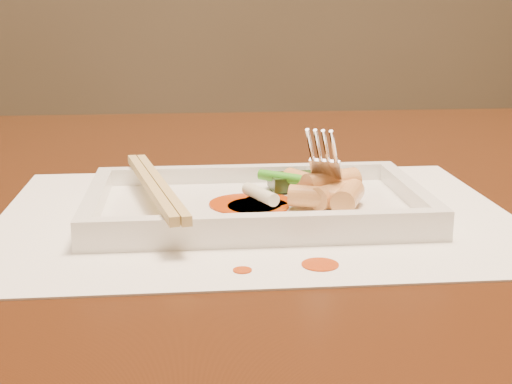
{
  "coord_description": "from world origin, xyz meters",
  "views": [
    {
      "loc": [
        -0.15,
        -0.62,
        0.91
      ],
      "look_at": [
        -0.09,
        -0.08,
        0.77
      ],
      "focal_mm": 50.0,
      "sensor_mm": 36.0,
      "label": 1
    }
  ],
  "objects": [
    {
      "name": "rice_cake_1",
      "position": [
        -0.05,
        -0.1,
        0.77
      ],
      "size": [
        0.05,
        0.03,
        0.02
      ],
      "primitive_type": "cylinder",
      "rotation": [
        1.57,
        0.0,
        1.21
      ],
      "color": "tan",
      "rests_on": "plate_base"
    },
    {
      "name": "veg_piece",
      "position": [
        -0.06,
        -0.04,
        0.77
      ],
      "size": [
        0.04,
        0.03,
        0.01
      ],
      "primitive_type": "cube",
      "rotation": [
        0.0,
        0.0,
        0.11
      ],
      "color": "black",
      "rests_on": "plate_base"
    },
    {
      "name": "placemat",
      "position": [
        -0.09,
        -0.08,
        0.75
      ],
      "size": [
        0.4,
        0.3,
        0.0
      ],
      "primitive_type": "cube",
      "color": "white",
      "rests_on": "table"
    },
    {
      "name": "scallion_green",
      "position": [
        -0.05,
        -0.06,
        0.77
      ],
      "size": [
        0.07,
        0.06,
        0.01
      ],
      "primitive_type": "cylinder",
      "rotation": [
        1.57,
        0.0,
        0.94
      ],
      "color": "#299217",
      "rests_on": "plate_base"
    },
    {
      "name": "sauce_splatter_b",
      "position": [
        -0.11,
        -0.2,
        0.75
      ],
      "size": [
        0.01,
        0.01,
        0.0
      ],
      "primitive_type": "cylinder",
      "color": "#B33405",
      "rests_on": "placemat"
    },
    {
      "name": "rice_cake_2",
      "position": [
        -0.04,
        -0.08,
        0.78
      ],
      "size": [
        0.05,
        0.04,
        0.02
      ],
      "primitive_type": "cylinder",
      "rotation": [
        1.57,
        0.0,
        1.99
      ],
      "color": "tan",
      "rests_on": "plate_base"
    },
    {
      "name": "rice_cake_0",
      "position": [
        -0.03,
        -0.1,
        0.77
      ],
      "size": [
        0.03,
        0.05,
        0.02
      ],
      "primitive_type": "cylinder",
      "rotation": [
        1.57,
        0.0,
        2.73
      ],
      "color": "tan",
      "rests_on": "plate_base"
    },
    {
      "name": "sauce_blob_0",
      "position": [
        -0.1,
        -0.08,
        0.76
      ],
      "size": [
        0.06,
        0.06,
        0.0
      ],
      "primitive_type": "cylinder",
      "color": "#B33405",
      "rests_on": "plate_base"
    },
    {
      "name": "chopstick_a",
      "position": [
        -0.18,
        -0.08,
        0.78
      ],
      "size": [
        0.05,
        0.19,
        0.01
      ],
      "primitive_type": "cube",
      "rotation": [
        0.0,
        0.0,
        0.21
      ],
      "color": "tan",
      "rests_on": "plate_rim_near"
    },
    {
      "name": "plate_rim_left",
      "position": [
        -0.22,
        -0.08,
        0.77
      ],
      "size": [
        0.01,
        0.14,
        0.01
      ],
      "primitive_type": "cube",
      "color": "white",
      "rests_on": "plate_base"
    },
    {
      "name": "rice_cake_3",
      "position": [
        -0.05,
        -0.06,
        0.77
      ],
      "size": [
        0.04,
        0.05,
        0.02
      ],
      "primitive_type": "cylinder",
      "rotation": [
        1.57,
        0.0,
        0.51
      ],
      "color": "tan",
      "rests_on": "plate_base"
    },
    {
      "name": "plate_rim_far",
      "position": [
        -0.09,
        -0.01,
        0.77
      ],
      "size": [
        0.26,
        0.01,
        0.01
      ],
      "primitive_type": "cube",
      "color": "white",
      "rests_on": "plate_base"
    },
    {
      "name": "scallion_white",
      "position": [
        -0.09,
        -0.1,
        0.77
      ],
      "size": [
        0.03,
        0.04,
        0.01
      ],
      "primitive_type": "cylinder",
      "rotation": [
        1.57,
        0.0,
        0.43
      ],
      "color": "#EAEACC",
      "rests_on": "plate_base"
    },
    {
      "name": "sauce_splatter_a",
      "position": [
        -0.06,
        -0.2,
        0.75
      ],
      "size": [
        0.02,
        0.02,
        0.0
      ],
      "primitive_type": "cylinder",
      "color": "#B33405",
      "rests_on": "placemat"
    },
    {
      "name": "plate_rim_right",
      "position": [
        0.03,
        -0.08,
        0.77
      ],
      "size": [
        0.01,
        0.14,
        0.01
      ],
      "primitive_type": "cube",
      "color": "white",
      "rests_on": "plate_base"
    },
    {
      "name": "table",
      "position": [
        0.0,
        0.0,
        0.65
      ],
      "size": [
        1.4,
        0.9,
        0.75
      ],
      "color": "black",
      "rests_on": "ground"
    },
    {
      "name": "sauce_blob_1",
      "position": [
        -0.08,
        -0.07,
        0.76
      ],
      "size": [
        0.04,
        0.04,
        0.0
      ],
      "primitive_type": "cylinder",
      "color": "#B33405",
      "rests_on": "plate_base"
    },
    {
      "name": "sauce_blob_2",
      "position": [
        -0.09,
        -0.09,
        0.76
      ],
      "size": [
        0.05,
        0.05,
        0.0
      ],
      "primitive_type": "cylinder",
      "color": "#B33405",
      "rests_on": "plate_base"
    },
    {
      "name": "chopstick_b",
      "position": [
        -0.17,
        -0.08,
        0.78
      ],
      "size": [
        0.05,
        0.19,
        0.01
      ],
      "primitive_type": "cube",
      "rotation": [
        0.0,
        0.0,
        0.21
      ],
      "color": "tan",
      "rests_on": "plate_rim_near"
    },
    {
      "name": "plate_rim_near",
      "position": [
        -0.09,
        -0.16,
        0.77
      ],
      "size": [
        0.26,
        0.01,
        0.01
      ],
      "primitive_type": "cube",
      "color": "white",
      "rests_on": "plate_base"
    },
    {
      "name": "plate_base",
      "position": [
        -0.09,
        -0.08,
        0.76
      ],
      "size": [
        0.26,
        0.16,
        0.01
      ],
      "primitive_type": "cube",
      "color": "white",
      "rests_on": "placemat"
    },
    {
      "name": "fork",
      "position": [
        -0.02,
        -0.06,
        0.83
      ],
      "size": [
        0.09,
        0.1,
        0.14
      ],
      "primitive_type": null,
      "color": "silver",
      "rests_on": "plate_base"
    },
    {
      "name": "rice_cake_4",
      "position": [
        -0.03,
        -0.09,
        0.77
      ],
      "size": [
        0.05,
        0.04,
        0.02
      ],
      "primitive_type": "cylinder",
      "rotation": [
        1.57,
        0.0,
        2.26
      ],
      "color": "tan",
      "rests_on": "plate_base"
    }
  ]
}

